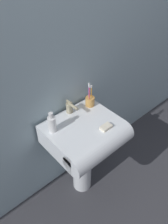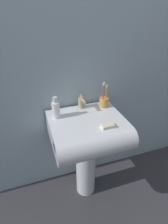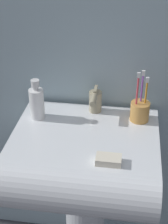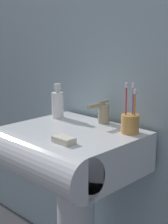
# 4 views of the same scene
# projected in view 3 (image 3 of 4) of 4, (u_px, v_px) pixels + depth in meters

# --- Properties ---
(wall_back) EXTENTS (5.00, 0.05, 2.40)m
(wall_back) POSITION_uv_depth(u_px,v_px,m) (95.00, 8.00, 1.26)
(wall_back) COLOR #9EB7C1
(wall_back) RESTS_ON ground
(sink_pedestal) EXTENTS (0.17, 0.17, 0.64)m
(sink_pedestal) POSITION_uv_depth(u_px,v_px,m) (85.00, 223.00, 1.52)
(sink_pedestal) COLOR white
(sink_pedestal) RESTS_ON ground
(sink_basin) EXTENTS (0.54, 0.49, 0.17)m
(sink_basin) POSITION_uv_depth(u_px,v_px,m) (83.00, 161.00, 1.26)
(sink_basin) COLOR white
(sink_basin) RESTS_ON sink_pedestal
(faucet) EXTENTS (0.05, 0.13, 0.10)m
(faucet) POSITION_uv_depth(u_px,v_px,m) (95.00, 101.00, 1.36)
(faucet) COLOR tan
(faucet) RESTS_ON sink_basin
(toothbrush_cup) EXTENTS (0.07, 0.07, 0.21)m
(toothbrush_cup) POSITION_uv_depth(u_px,v_px,m) (140.00, 110.00, 1.32)
(toothbrush_cup) COLOR #D19347
(toothbrush_cup) RESTS_ON sink_basin
(soap_bottle) EXTENTS (0.06, 0.06, 0.16)m
(soap_bottle) POSITION_uv_depth(u_px,v_px,m) (37.00, 102.00, 1.32)
(soap_bottle) COLOR white
(soap_bottle) RESTS_ON sink_basin
(bar_soap) EXTENTS (0.08, 0.05, 0.02)m
(bar_soap) POSITION_uv_depth(u_px,v_px,m) (109.00, 160.00, 1.11)
(bar_soap) COLOR silver
(bar_soap) RESTS_ON sink_basin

